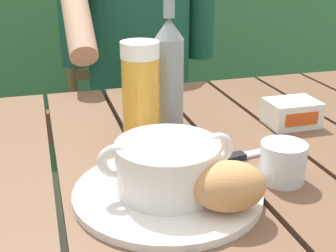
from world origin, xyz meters
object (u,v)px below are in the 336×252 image
at_px(person_eating, 141,69).
at_px(bread_roll, 229,186).
at_px(beer_glass, 141,92).
at_px(serving_plate, 168,192).
at_px(beer_bottle, 169,72).
at_px(table_knife, 242,156).
at_px(soup_bowl, 168,165).
at_px(water_glass_small, 283,162).
at_px(chair_near_diner, 131,121).
at_px(butter_tub, 292,113).

relative_size(person_eating, bread_roll, 10.94).
bearing_deg(beer_glass, person_eating, 77.26).
distance_m(person_eating, serving_plate, 0.81).
height_order(serving_plate, beer_bottle, beer_bottle).
bearing_deg(table_knife, bread_roll, -120.68).
xyz_separation_m(beer_glass, table_knife, (0.15, -0.13, -0.09)).
height_order(soup_bowl, bread_roll, soup_bowl).
bearing_deg(water_glass_small, bread_roll, -149.52).
height_order(soup_bowl, beer_glass, beer_glass).
xyz_separation_m(bread_roll, beer_glass, (-0.05, 0.29, 0.05)).
distance_m(beer_glass, beer_bottle, 0.09).
relative_size(chair_near_diner, table_knife, 6.09).
bearing_deg(butter_tub, bread_roll, -132.68).
xyz_separation_m(serving_plate, table_knife, (0.16, 0.09, -0.00)).
xyz_separation_m(bread_roll, table_knife, (0.10, 0.16, -0.04)).
height_order(chair_near_diner, water_glass_small, chair_near_diner).
relative_size(serving_plate, water_glass_small, 3.89).
height_order(soup_bowl, water_glass_small, soup_bowl).
xyz_separation_m(soup_bowl, water_glass_small, (0.19, -0.00, -0.02)).
distance_m(bread_roll, beer_glass, 0.30).
xyz_separation_m(person_eating, beer_glass, (-0.13, -0.58, 0.11)).
bearing_deg(water_glass_small, butter_tub, 56.67).
distance_m(butter_tub, table_knife, 0.20).
relative_size(serving_plate, beer_glass, 1.49).
xyz_separation_m(beer_glass, butter_tub, (0.31, -0.01, -0.07)).
bearing_deg(chair_near_diner, table_knife, -89.01).
height_order(serving_plate, beer_glass, beer_glass).
height_order(beer_glass, water_glass_small, beer_glass).
relative_size(bread_roll, table_knife, 0.72).
distance_m(chair_near_diner, person_eating, 0.32).
distance_m(person_eating, table_knife, 0.71).
relative_size(soup_bowl, table_knife, 1.34).
bearing_deg(butter_tub, beer_bottle, 165.71).
distance_m(serving_plate, bread_roll, 0.11).
bearing_deg(table_knife, beer_glass, 138.94).
relative_size(beer_glass, beer_bottle, 0.69).
xyz_separation_m(chair_near_diner, table_knife, (0.02, -0.91, 0.27)).
relative_size(chair_near_diner, bread_roll, 8.44).
bearing_deg(beer_glass, chair_near_diner, 80.28).
distance_m(beer_glass, table_knife, 0.22).
bearing_deg(chair_near_diner, water_glass_small, -87.73).
relative_size(chair_near_diner, soup_bowl, 4.56).
bearing_deg(soup_bowl, butter_tub, 32.62).
bearing_deg(person_eating, water_glass_small, -86.95).
height_order(person_eating, beer_bottle, person_eating).
bearing_deg(beer_glass, table_knife, -41.06).
distance_m(soup_bowl, beer_bottle, 0.29).
relative_size(beer_bottle, water_glass_small, 3.78).
xyz_separation_m(soup_bowl, beer_bottle, (0.08, 0.27, 0.06)).
bearing_deg(person_eating, table_knife, -88.49).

